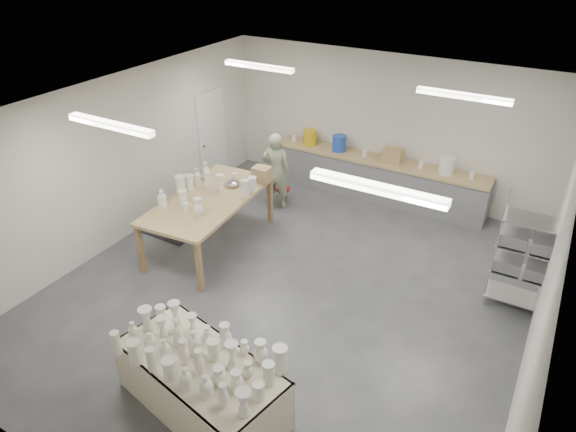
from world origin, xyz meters
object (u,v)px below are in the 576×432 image
Objects in this scene: drying_table at (201,380)px; red_stool at (283,190)px; potter at (276,171)px; work_table at (212,196)px.

drying_table reaches higher than red_stool.
potter reaches higher than red_stool.
red_stool is at bearing 78.26° from work_table.
drying_table is at bearing -69.99° from red_stool.
potter is (-1.86, 4.83, 0.38)m from drying_table.
red_stool is (0.00, 0.27, -0.55)m from potter.
work_table is 1.79m from potter.
drying_table is 5.19m from potter.
red_stool is at bearing 121.94° from drying_table.
work_table is at bearing 62.48° from potter.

